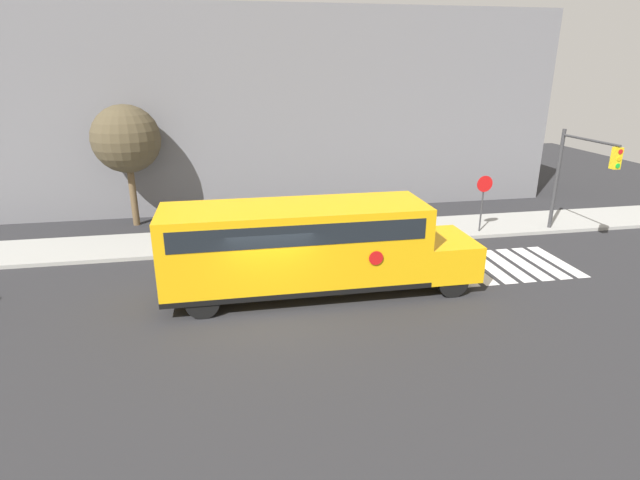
% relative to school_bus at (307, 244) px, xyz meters
% --- Properties ---
extents(ground_plane, '(60.00, 60.00, 0.00)m').
position_rel_school_bus_xyz_m(ground_plane, '(-1.26, -0.98, -1.71)').
color(ground_plane, '#28282B').
extents(sidewalk_strip, '(44.00, 3.00, 0.15)m').
position_rel_school_bus_xyz_m(sidewalk_strip, '(-1.26, 5.52, -1.63)').
color(sidewalk_strip, '#9E9E99').
rests_on(sidewalk_strip, ground).
extents(building_backdrop, '(32.00, 4.00, 9.80)m').
position_rel_school_bus_xyz_m(building_backdrop, '(-1.26, 12.02, 3.19)').
color(building_backdrop, slate).
rests_on(building_backdrop, ground).
extents(crosswalk_stripes, '(4.70, 3.20, 0.01)m').
position_rel_school_bus_xyz_m(crosswalk_stripes, '(7.70, 1.02, -1.71)').
color(crosswalk_stripes, white).
rests_on(crosswalk_stripes, ground).
extents(school_bus, '(10.03, 2.57, 2.97)m').
position_rel_school_bus_xyz_m(school_bus, '(0.00, 0.00, 0.00)').
color(school_bus, '#EAA80F').
rests_on(school_bus, ground).
extents(stop_sign, '(0.71, 0.10, 2.64)m').
position_rel_school_bus_xyz_m(stop_sign, '(8.44, 4.56, 0.04)').
color(stop_sign, '#38383A').
rests_on(stop_sign, ground).
extents(traffic_light, '(0.28, 3.39, 4.53)m').
position_rel_school_bus_xyz_m(traffic_light, '(11.82, 3.30, 1.34)').
color(traffic_light, '#38383A').
rests_on(traffic_light, ground).
extents(tree_near_sidewalk, '(3.00, 3.00, 5.49)m').
position_rel_school_bus_xyz_m(tree_near_sidewalk, '(-6.68, 8.83, 2.26)').
color(tree_near_sidewalk, brown).
rests_on(tree_near_sidewalk, ground).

